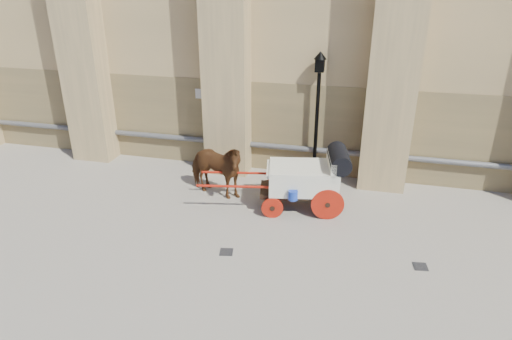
# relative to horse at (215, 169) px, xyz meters

# --- Properties ---
(ground) EXTENTS (90.00, 90.00, 0.00)m
(ground) POSITION_rel_horse_xyz_m (0.83, -1.71, -0.87)
(ground) COLOR gray
(ground) RESTS_ON ground
(horse) EXTENTS (2.26, 1.52, 1.75)m
(horse) POSITION_rel_horse_xyz_m (0.00, 0.00, 0.00)
(horse) COLOR brown
(horse) RESTS_ON ground
(carriage) EXTENTS (4.31, 1.88, 1.83)m
(carriage) POSITION_rel_horse_xyz_m (2.79, -0.11, 0.11)
(carriage) COLOR black
(carriage) RESTS_ON ground
(street_lamp) EXTENTS (0.38, 0.38, 4.08)m
(street_lamp) POSITION_rel_horse_xyz_m (2.71, 2.01, 1.31)
(street_lamp) COLOR black
(street_lamp) RESTS_ON ground
(drain_grate_near) EXTENTS (0.38, 0.38, 0.01)m
(drain_grate_near) POSITION_rel_horse_xyz_m (1.19, -2.81, -0.87)
(drain_grate_near) COLOR black
(drain_grate_near) RESTS_ON ground
(drain_grate_far) EXTENTS (0.36, 0.36, 0.01)m
(drain_grate_far) POSITION_rel_horse_xyz_m (5.74, -2.30, -0.87)
(drain_grate_far) COLOR black
(drain_grate_far) RESTS_ON ground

